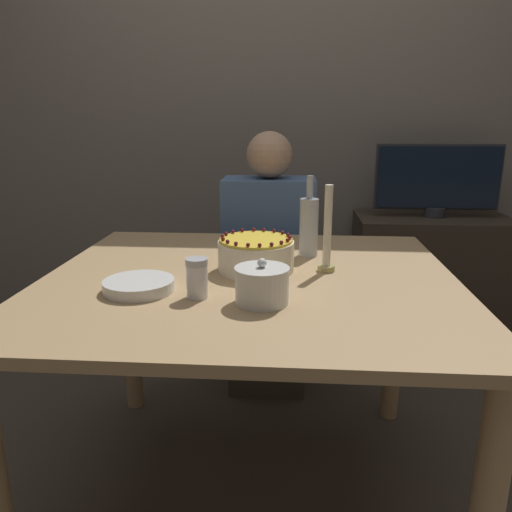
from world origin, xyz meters
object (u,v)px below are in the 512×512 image
object	(u,v)px
sugar_bowl	(262,285)
candle	(327,237)
tv_monitor	(438,179)
cake	(256,255)
sugar_shaker	(197,278)
person_man_blue_shirt	(269,280)
bottle	(309,226)

from	to	relation	value
sugar_bowl	candle	bearing A→B (deg)	57.99
sugar_bowl	tv_monitor	distance (m)	1.59
cake	sugar_shaker	world-z (taller)	cake
sugar_shaker	person_man_blue_shirt	world-z (taller)	person_man_blue_shirt
sugar_bowl	sugar_shaker	distance (m)	0.17
candle	person_man_blue_shirt	xyz separation A→B (m)	(-0.21, 0.69, -0.37)
cake	tv_monitor	xyz separation A→B (m)	(0.83, 1.09, 0.11)
sugar_shaker	person_man_blue_shirt	distance (m)	1.01
candle	sugar_shaker	bearing A→B (deg)	-143.42
cake	bottle	xyz separation A→B (m)	(0.16, 0.18, 0.05)
tv_monitor	candle	bearing A→B (deg)	-119.52
cake	bottle	size ratio (longest dim) A/B	0.86
cake	sugar_shaker	bearing A→B (deg)	-118.46
sugar_shaker	person_man_blue_shirt	bearing A→B (deg)	81.52
bottle	cake	bearing A→B (deg)	-131.72
cake	candle	xyz separation A→B (m)	(0.22, 0.01, 0.06)
candle	bottle	size ratio (longest dim) A/B	0.98
bottle	tv_monitor	world-z (taller)	tv_monitor
candle	person_man_blue_shirt	bearing A→B (deg)	106.96
cake	candle	bearing A→B (deg)	2.82
tv_monitor	cake	bearing A→B (deg)	-127.14
cake	sugar_shaker	distance (m)	0.28
sugar_bowl	bottle	size ratio (longest dim) A/B	0.51
sugar_bowl	person_man_blue_shirt	world-z (taller)	person_man_blue_shirt
sugar_bowl	tv_monitor	xyz separation A→B (m)	(0.79, 1.37, 0.11)
sugar_shaker	tv_monitor	size ratio (longest dim) A/B	0.17
cake	person_man_blue_shirt	world-z (taller)	person_man_blue_shirt
person_man_blue_shirt	tv_monitor	world-z (taller)	person_man_blue_shirt
bottle	person_man_blue_shirt	world-z (taller)	person_man_blue_shirt
cake	candle	size ratio (longest dim) A/B	0.88
sugar_shaker	candle	size ratio (longest dim) A/B	0.40
sugar_shaker	bottle	size ratio (longest dim) A/B	0.39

